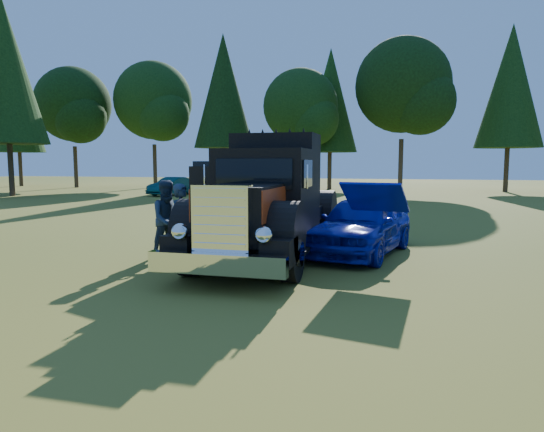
{
  "coord_description": "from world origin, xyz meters",
  "views": [
    {
      "loc": [
        3.84,
        -9.87,
        2.29
      ],
      "look_at": [
        1.35,
        -0.29,
        1.2
      ],
      "focal_mm": 32.0,
      "sensor_mm": 36.0,
      "label": 1
    }
  ],
  "objects_px": {
    "spectator_near": "(182,223)",
    "spectator_far": "(169,219)",
    "distant_teal_car": "(172,186)",
    "diamond_t_truck": "(267,205)",
    "hotrod_coupe": "(362,224)"
  },
  "relations": [
    {
      "from": "spectator_near",
      "to": "distant_teal_car",
      "type": "bearing_deg",
      "value": 45.61
    },
    {
      "from": "spectator_near",
      "to": "spectator_far",
      "type": "height_order",
      "value": "spectator_far"
    },
    {
      "from": "distant_teal_car",
      "to": "hotrod_coupe",
      "type": "bearing_deg",
      "value": -38.55
    },
    {
      "from": "diamond_t_truck",
      "to": "distant_teal_car",
      "type": "distance_m",
      "value": 23.63
    },
    {
      "from": "diamond_t_truck",
      "to": "spectator_far",
      "type": "bearing_deg",
      "value": -168.28
    },
    {
      "from": "diamond_t_truck",
      "to": "hotrod_coupe",
      "type": "relative_size",
      "value": 1.54
    },
    {
      "from": "hotrod_coupe",
      "to": "spectator_near",
      "type": "bearing_deg",
      "value": -151.98
    },
    {
      "from": "diamond_t_truck",
      "to": "distant_teal_car",
      "type": "xyz_separation_m",
      "value": [
        -12.38,
        20.12,
        -0.64
      ]
    },
    {
      "from": "diamond_t_truck",
      "to": "hotrod_coupe",
      "type": "height_order",
      "value": "diamond_t_truck"
    },
    {
      "from": "distant_teal_car",
      "to": "spectator_far",
      "type": "bearing_deg",
      "value": -49.98
    },
    {
      "from": "spectator_far",
      "to": "distant_teal_car",
      "type": "distance_m",
      "value": 22.93
    },
    {
      "from": "hotrod_coupe",
      "to": "spectator_far",
      "type": "bearing_deg",
      "value": -159.64
    },
    {
      "from": "spectator_near",
      "to": "distant_teal_car",
      "type": "relative_size",
      "value": 0.47
    },
    {
      "from": "diamond_t_truck",
      "to": "spectator_near",
      "type": "height_order",
      "value": "diamond_t_truck"
    },
    {
      "from": "diamond_t_truck",
      "to": "distant_teal_car",
      "type": "bearing_deg",
      "value": 121.6
    }
  ]
}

